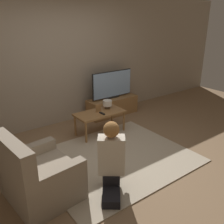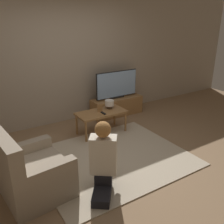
{
  "view_description": "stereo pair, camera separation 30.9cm",
  "coord_description": "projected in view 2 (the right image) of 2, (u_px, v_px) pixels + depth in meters",
  "views": [
    {
      "loc": [
        -2.15,
        -2.81,
        2.17
      ],
      "look_at": [
        0.31,
        0.51,
        0.58
      ],
      "focal_mm": 40.0,
      "sensor_mm": 36.0,
      "label": 1
    },
    {
      "loc": [
        -1.9,
        -2.98,
        2.17
      ],
      "look_at": [
        0.31,
        0.51,
        0.58
      ],
      "focal_mm": 40.0,
      "sensor_mm": 36.0,
      "label": 2
    }
  ],
  "objects": [
    {
      "name": "ground_plane",
      "position": [
        112.0,
        158.0,
        4.08
      ],
      "size": [
        10.0,
        10.0,
        0.0
      ],
      "primitive_type": "plane",
      "color": "#896B4C"
    },
    {
      "name": "rug",
      "position": [
        112.0,
        158.0,
        4.07
      ],
      "size": [
        2.37,
        1.98,
        0.02
      ],
      "color": "#BCAD93",
      "rests_on": "ground_plane"
    },
    {
      "name": "tv",
      "position": [
        117.0,
        85.0,
        5.64
      ],
      "size": [
        1.05,
        0.08,
        0.62
      ],
      "color": "black",
      "rests_on": "tv_stand"
    },
    {
      "name": "armchair",
      "position": [
        32.0,
        174.0,
        3.16
      ],
      "size": [
        0.86,
        0.93,
        0.91
      ],
      "rotation": [
        0.0,
        0.0,
        1.68
      ],
      "color": "gray",
      "rests_on": "ground_plane"
    },
    {
      "name": "table_lamp",
      "position": [
        109.0,
        103.0,
        4.96
      ],
      "size": [
        0.18,
        0.18,
        0.17
      ],
      "color": "#4C3823",
      "rests_on": "coffee_table"
    },
    {
      "name": "tv_stand",
      "position": [
        117.0,
        106.0,
        5.82
      ],
      "size": [
        1.21,
        0.41,
        0.41
      ],
      "color": "olive",
      "rests_on": "ground_plane"
    },
    {
      "name": "picture_frame",
      "position": [
        100.0,
        108.0,
        4.81
      ],
      "size": [
        0.11,
        0.01,
        0.15
      ],
      "color": "olive",
      "rests_on": "coffee_table"
    },
    {
      "name": "person_kneeling",
      "position": [
        103.0,
        157.0,
        3.17
      ],
      "size": [
        0.69,
        0.8,
        0.97
      ],
      "rotation": [
        0.0,
        0.0,
        2.5
      ],
      "color": "black",
      "rests_on": "rug"
    },
    {
      "name": "coffee_table",
      "position": [
        101.0,
        114.0,
        4.83
      ],
      "size": [
        0.96,
        0.48,
        0.44
      ],
      "color": "olive",
      "rests_on": "ground_plane"
    },
    {
      "name": "remote",
      "position": [
        103.0,
        113.0,
        4.73
      ],
      "size": [
        0.04,
        0.15,
        0.02
      ],
      "color": "black",
      "rests_on": "coffee_table"
    },
    {
      "name": "wall_back",
      "position": [
        62.0,
        61.0,
        5.13
      ],
      "size": [
        10.0,
        0.06,
        2.6
      ],
      "color": "tan",
      "rests_on": "ground_plane"
    }
  ]
}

